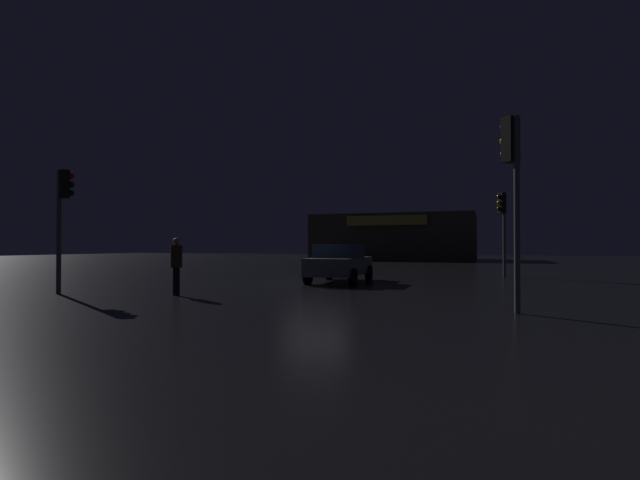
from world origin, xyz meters
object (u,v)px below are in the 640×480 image
object	(u,v)px
traffic_signal_main	(512,169)
traffic_signal_cross_left	(502,216)
store_building	(395,237)
pedestrian	(176,262)
car_near	(340,263)
traffic_signal_opposite	(63,204)

from	to	relation	value
traffic_signal_main	traffic_signal_cross_left	size ratio (longest dim) A/B	1.09
store_building	traffic_signal_cross_left	world-z (taller)	store_building
traffic_signal_main	pedestrian	size ratio (longest dim) A/B	2.53
car_near	store_building	bearing A→B (deg)	96.86
traffic_signal_cross_left	car_near	world-z (taller)	traffic_signal_cross_left
traffic_signal_opposite	car_near	bearing A→B (deg)	46.97
traffic_signal_opposite	pedestrian	size ratio (longest dim) A/B	2.22
store_building	car_near	size ratio (longest dim) A/B	3.86
traffic_signal_cross_left	car_near	size ratio (longest dim) A/B	0.92
store_building	traffic_signal_main	world-z (taller)	store_building
store_building	traffic_signal_opposite	distance (m)	39.66
store_building	traffic_signal_cross_left	size ratio (longest dim) A/B	4.17
traffic_signal_main	car_near	distance (m)	9.56
store_building	car_near	distance (m)	32.66
traffic_signal_cross_left	traffic_signal_main	bearing A→B (deg)	-90.52
pedestrian	car_near	bearing A→B (deg)	64.52
traffic_signal_cross_left	pedestrian	size ratio (longest dim) A/B	2.32
traffic_signal_opposite	traffic_signal_main	bearing A→B (deg)	1.05
traffic_signal_cross_left	car_near	distance (m)	8.71
store_building	pedestrian	distance (m)	38.86
traffic_signal_main	car_near	bearing A→B (deg)	131.57
car_near	traffic_signal_opposite	bearing A→B (deg)	-133.03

